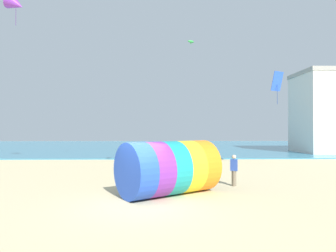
{
  "coord_description": "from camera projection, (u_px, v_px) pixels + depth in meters",
  "views": [
    {
      "loc": [
        1.01,
        -11.64,
        3.01
      ],
      "look_at": [
        1.35,
        3.95,
        3.13
      ],
      "focal_mm": 32.0,
      "sensor_mm": 36.0,
      "label": 1
    }
  ],
  "objects": [
    {
      "name": "ground_plane",
      "position": [
        135.0,
        206.0,
        11.59
      ],
      "size": [
        120.0,
        120.0,
        0.0
      ],
      "primitive_type": "plane",
      "color": "#CCBA8C"
    },
    {
      "name": "sea",
      "position": [
        155.0,
        146.0,
        48.88
      ],
      "size": [
        120.0,
        40.0,
        0.1
      ],
      "primitive_type": "cube",
      "color": "teal",
      "rests_on": "ground"
    },
    {
      "name": "giant_inflatable_tube",
      "position": [
        169.0,
        168.0,
        13.59
      ],
      "size": [
        4.95,
        4.43,
        2.43
      ],
      "color": "blue",
      "rests_on": "ground"
    },
    {
      "name": "kite_handler",
      "position": [
        234.0,
        170.0,
        15.64
      ],
      "size": [
        0.41,
        0.33,
        1.62
      ],
      "color": "#726651",
      "rests_on": "ground"
    },
    {
      "name": "kite_purple_delta",
      "position": [
        16.0,
        4.0,
        22.0
      ],
      "size": [
        1.71,
        1.36,
        2.37
      ],
      "color": "purple"
    },
    {
      "name": "kite_blue_diamond",
      "position": [
        277.0,
        82.0,
        22.22
      ],
      "size": [
        1.05,
        0.82,
        2.43
      ],
      "color": "blue"
    },
    {
      "name": "kite_green_parafoil",
      "position": [
        191.0,
        42.0,
        27.93
      ],
      "size": [
        0.71,
        0.59,
        0.35
      ],
      "color": "green"
    }
  ]
}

